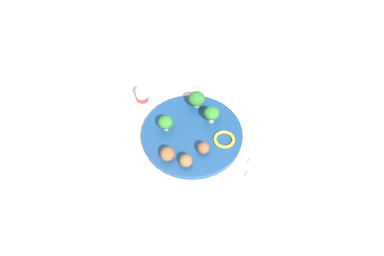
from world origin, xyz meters
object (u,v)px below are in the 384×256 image
object	(u,v)px
meatball_back_right	(186,161)
yogurt_bottle	(143,97)
meatball_center	(168,154)
fork	(264,185)
broccoli_floret_mid_right	(197,99)
meatball_near_rim	(203,148)
napkin	(270,182)
plate	(192,134)
broccoli_floret_front_left	(212,114)
pepper_ring_mid_left	(224,139)
broccoli_floret_front_right	(166,122)
knife	(271,174)

from	to	relation	value
meatball_back_right	yogurt_bottle	size ratio (longest dim) A/B	0.50
meatball_center	fork	xyz separation A→B (m)	(-0.25, -0.06, -0.03)
broccoli_floret_mid_right	meatball_near_rim	distance (m)	0.16
fork	yogurt_bottle	xyz separation A→B (m)	(0.42, -0.07, 0.02)
meatball_back_right	yogurt_bottle	distance (m)	0.26
napkin	yogurt_bottle	bearing A→B (deg)	-6.97
plate	broccoli_floret_mid_right	size ratio (longest dim) A/B	5.57
plate	fork	distance (m)	0.24
yogurt_bottle	fork	bearing A→B (deg)	170.62
meatball_back_right	napkin	world-z (taller)	meatball_back_right
broccoli_floret_mid_right	fork	bearing A→B (deg)	154.27
meatball_center	meatball_near_rim	distance (m)	0.09
meatball_back_right	yogurt_bottle	xyz separation A→B (m)	(0.22, -0.12, -0.00)
broccoli_floret_front_left	meatball_back_right	world-z (taller)	broccoli_floret_front_left
plate	yogurt_bottle	size ratio (longest dim) A/B	4.10
plate	fork	bearing A→B (deg)	170.00
broccoli_floret_front_left	meatball_near_rim	world-z (taller)	broccoli_floret_front_left
plate	fork	size ratio (longest dim) A/B	2.31
meatball_near_rim	fork	bearing A→B (deg)	179.18
meatball_center	pepper_ring_mid_left	bearing A→B (deg)	-128.41
meatball_center	fork	size ratio (longest dim) A/B	0.31
plate	napkin	world-z (taller)	plate
meatball_center	yogurt_bottle	xyz separation A→B (m)	(0.17, -0.13, -0.00)
meatball_back_right	napkin	xyz separation A→B (m)	(-0.21, -0.07, -0.03)
yogurt_bottle	broccoli_floret_front_right	bearing A→B (deg)	155.13
meatball_center	yogurt_bottle	world-z (taller)	yogurt_bottle
pepper_ring_mid_left	meatball_near_rim	bearing A→B (deg)	63.34
meatball_back_right	fork	distance (m)	0.21
meatball_back_right	meatball_center	world-z (taller)	meatball_center
meatball_back_right	pepper_ring_mid_left	xyz separation A→B (m)	(-0.05, -0.12, -0.01)
meatball_center	knife	size ratio (longest dim) A/B	0.26
broccoli_floret_front_right	yogurt_bottle	distance (m)	0.13
meatball_center	broccoli_floret_front_right	bearing A→B (deg)	-53.86
meatball_center	pepper_ring_mid_left	xyz separation A→B (m)	(-0.10, -0.13, -0.02)
meatball_center	fork	world-z (taller)	meatball_center
pepper_ring_mid_left	napkin	bearing A→B (deg)	163.51
broccoli_floret_mid_right	meatball_near_rim	xyz separation A→B (m)	(-0.10, 0.13, -0.01)
meatball_near_rim	pepper_ring_mid_left	world-z (taller)	meatball_near_rim
broccoli_floret_mid_right	meatball_near_rim	world-z (taller)	broccoli_floret_mid_right
yogurt_bottle	knife	bearing A→B (deg)	175.42
broccoli_floret_mid_right	pepper_ring_mid_left	xyz separation A→B (m)	(-0.13, 0.07, -0.03)
broccoli_floret_mid_right	broccoli_floret_front_right	world-z (taller)	broccoli_floret_mid_right
knife	yogurt_bottle	xyz separation A→B (m)	(0.42, -0.03, 0.02)
broccoli_floret_front_left	fork	world-z (taller)	broccoli_floret_front_left
napkin	plate	bearing A→B (deg)	-5.73
meatball_center	napkin	world-z (taller)	meatball_center
broccoli_floret_mid_right	meatball_back_right	bearing A→B (deg)	112.59
plate	pepper_ring_mid_left	world-z (taller)	pepper_ring_mid_left
plate	fork	xyz separation A→B (m)	(-0.24, 0.04, -0.00)
broccoli_floret_front_left	pepper_ring_mid_left	size ratio (longest dim) A/B	0.88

